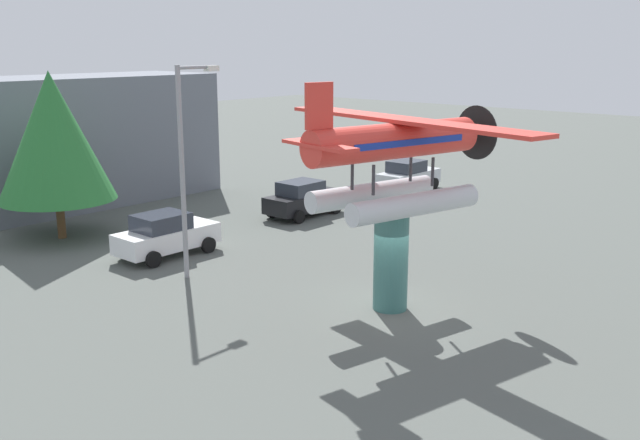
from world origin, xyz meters
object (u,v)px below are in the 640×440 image
Objects in this scene: car_distant_silver at (408,175)px; streetlight_primary at (186,156)px; storefront_building at (87,139)px; display_pedestal at (391,260)px; tree_east at (54,136)px; car_mid_white at (166,234)px; floatplane_monument at (397,156)px; car_far_black at (303,198)px.

streetlight_primary is (-18.36, -3.17, 3.54)m from car_distant_silver.
car_distant_silver is 0.31× the size of storefront_building.
tree_east is (-2.51, 15.87, 2.83)m from display_pedestal.
car_mid_white is at bearing -178.75° from car_distant_silver.
storefront_building is (2.65, 22.00, 1.70)m from display_pedestal.
car_far_black is at bearing 68.19° from floatplane_monument.
storefront_building reaches higher than car_far_black.
streetlight_primary is 15.38m from storefront_building.
car_mid_white is (-1.27, 10.24, -4.04)m from floatplane_monument.
floatplane_monument is 22.23m from storefront_building.
display_pedestal is 19.39m from car_distant_silver.
streetlight_primary reaches higher than car_far_black.
streetlight_primary is 0.56× the size of storefront_building.
display_pedestal is at bearing -81.01° from tree_east.
car_distant_silver is 18.96m from streetlight_primary.
display_pedestal reaches higher than car_distant_silver.
car_mid_white is 0.58× the size of tree_east.
car_far_black is 1.00× the size of car_distant_silver.
storefront_building is (-13.58, 11.41, 2.44)m from car_distant_silver.
tree_east is at bearing 103.54° from car_mid_white.
car_distant_silver is at bearing -1.33° from car_far_black.
car_mid_white is 0.55× the size of streetlight_primary.
car_mid_white is at bearing -76.46° from tree_east.
floatplane_monument is at bearing -82.90° from car_mid_white.
car_far_black is at bearing -66.40° from storefront_building.
floatplane_monument is at bearing -73.15° from streetlight_primary.
display_pedestal is 3.30m from floatplane_monument.
car_mid_white is 12.63m from storefront_building.
floatplane_monument is (0.13, -0.03, 3.30)m from display_pedestal.
car_far_black is 0.31× the size of storefront_building.
floatplane_monument reaches higher than car_mid_white.
tree_east is (-1.36, 5.66, 3.58)m from car_mid_white.
car_far_black is 0.58× the size of tree_east.
display_pedestal is 22.22m from storefront_building.
tree_east is at bearing 153.19° from car_far_black.
car_far_black is at bearing 55.02° from display_pedestal.
floatplane_monument reaches higher than car_distant_silver.
storefront_building is at bearing 72.14° from car_mid_white.
car_far_black and car_distant_silver have the same top height.
car_far_black is at bearing 19.20° from streetlight_primary.
tree_east is at bearing 98.99° from display_pedestal.
car_distant_silver is 17.90m from storefront_building.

